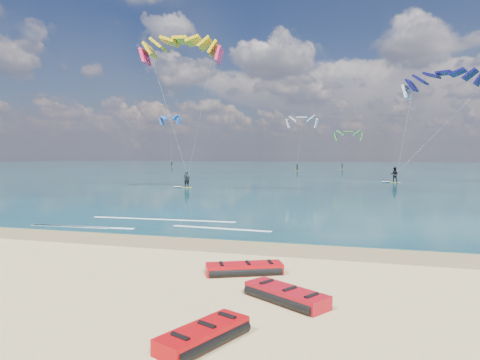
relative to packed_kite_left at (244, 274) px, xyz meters
name	(u,v)px	position (x,y,z in m)	size (l,w,h in m)	color
ground	(285,183)	(-5.73, 40.50, 0.00)	(320.00, 320.00, 0.00)	tan
wet_sand_strip	(130,240)	(-5.73, 3.50, 0.00)	(320.00, 2.40, 0.01)	olive
sea	(325,168)	(-5.73, 104.50, 0.02)	(320.00, 200.00, 0.04)	#092532
packed_kite_left	(244,274)	(0.00, 0.00, 0.00)	(2.37, 0.98, 0.35)	red
packed_kite_mid	(286,302)	(1.55, -1.99, 0.00)	(2.30, 1.01, 0.37)	#AC0B16
packed_kite_right	(203,343)	(0.47, -4.59, 0.00)	(2.07, 0.98, 0.36)	#B0070B
kitesurfer_main	(184,110)	(-13.05, 26.31, 7.74)	(8.42, 7.70, 14.97)	yellow
kitesurfer_far	(422,118)	(10.07, 42.39, 7.78)	(12.64, 6.02, 14.45)	#ADE322
shoreline_foam	(139,224)	(-7.20, 6.88, 0.04)	(11.58, 3.63, 0.01)	white
distant_kites	(251,145)	(-21.98, 87.52, 5.80)	(53.86, 23.10, 13.89)	#285AB1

